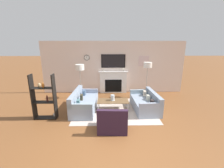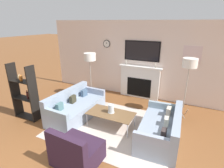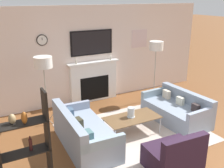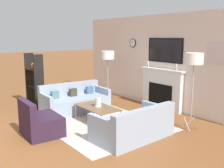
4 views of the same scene
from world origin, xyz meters
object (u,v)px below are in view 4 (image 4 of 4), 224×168
shelf_unit (35,82)px  hurricane_candle (98,103)px  couch_left (75,102)px  floor_lamp_right (194,60)px  floor_lamp_left (108,56)px  couch_right (134,126)px  armchair (40,123)px  coffee_table (97,108)px

shelf_unit → hurricane_candle: bearing=15.6°
hurricane_candle → shelf_unit: (-2.36, -0.66, 0.25)m
couch_left → hurricane_candle: size_ratio=8.30×
hurricane_candle → floor_lamp_right: bearing=39.7°
floor_lamp_left → shelf_unit: (-0.87, -2.05, -0.73)m
couch_right → floor_lamp_right: (0.36, 1.40, 1.31)m
couch_right → armchair: 1.99m
couch_right → floor_lamp_right: bearing=75.6°
shelf_unit → couch_right: bearing=10.0°
floor_lamp_right → shelf_unit: size_ratio=1.09×
armchair → coffee_table: size_ratio=0.75×
couch_left → floor_lamp_left: bearing=104.2°
couch_right → armchair: (-1.35, -1.46, 0.00)m
hurricane_candle → floor_lamp_left: (-1.49, 1.39, 0.99)m
shelf_unit → floor_lamp_left: bearing=67.0°
floor_lamp_left → hurricane_candle: bearing=-43.0°
hurricane_candle → couch_left: bearing=-179.3°
couch_right → shelf_unit: 3.76m
hurricane_candle → shelf_unit: 2.47m
couch_left → hurricane_candle: (1.14, 0.01, 0.21)m
couch_right → floor_lamp_right: 1.96m
armchair → floor_lamp_left: size_ratio=0.55×
couch_right → floor_lamp_left: bearing=153.4°
armchair → shelf_unit: size_ratio=0.57×
coffee_table → hurricane_candle: size_ratio=5.49×
armchair → hurricane_candle: armchair is taller
floor_lamp_right → hurricane_candle: bearing=-140.3°
coffee_table → shelf_unit: size_ratio=0.77×
couch_right → hurricane_candle: 1.34m
couch_left → hurricane_candle: bearing=0.7°
couch_left → armchair: bearing=-53.0°
armchair → floor_lamp_right: 3.58m
shelf_unit → couch_left: bearing=27.8°
couch_left → coffee_table: 1.15m
floor_lamp_left → floor_lamp_right: 3.17m
coffee_table → hurricane_candle: (-0.01, 0.04, 0.12)m
couch_left → floor_lamp_right: floor_lamp_right is taller
couch_right → hurricane_candle: bearing=179.4°
coffee_table → floor_lamp_left: (-1.50, 1.43, 1.11)m
floor_lamp_right → shelf_unit: (-4.04, -2.05, -0.83)m
floor_lamp_right → shelf_unit: floor_lamp_right is taller
floor_lamp_right → coffee_table: bearing=-139.4°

